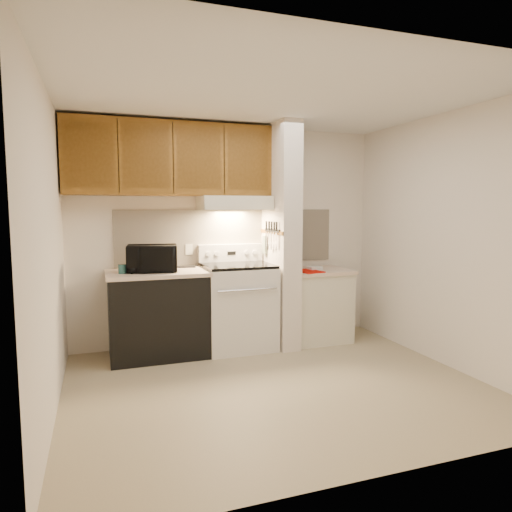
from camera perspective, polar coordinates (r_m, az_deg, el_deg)
name	(u,v)px	position (r m, az deg, el deg)	size (l,w,h in m)	color
floor	(276,385)	(4.22, 2.49, -15.79)	(3.60, 3.60, 0.00)	tan
ceiling	(277,96)	(4.03, 2.66, 19.38)	(3.60, 3.60, 0.00)	white
wall_back	(229,235)	(5.35, -3.38, 2.60)	(3.60, 0.02, 2.50)	white
wall_left	(48,252)	(3.67, -24.51, 0.50)	(0.02, 3.00, 2.50)	white
wall_right	(445,240)	(4.89, 22.57, 1.83)	(0.02, 3.00, 2.50)	white
backsplash	(229,237)	(5.34, -3.35, 2.43)	(2.60, 0.02, 0.63)	#F6E5C7
range_body	(238,308)	(5.13, -2.27, -6.45)	(0.76, 0.65, 0.92)	silver
oven_window	(247,310)	(4.83, -1.18, -6.76)	(0.50, 0.01, 0.30)	black
oven_handle	(248,290)	(4.75, -1.04, -4.27)	(0.02, 0.02, 0.65)	silver
cooktop	(238,265)	(5.05, -2.30, -1.19)	(0.74, 0.64, 0.03)	black
range_backguard	(231,253)	(5.31, -3.19, 0.41)	(0.76, 0.08, 0.20)	silver
range_display	(232,253)	(5.27, -3.07, 0.37)	(0.10, 0.01, 0.04)	black
range_knob_left_outer	(208,254)	(5.20, -6.03, 0.26)	(0.05, 0.05, 0.02)	silver
range_knob_left_inner	(217,254)	(5.22, -4.96, 0.30)	(0.05, 0.05, 0.02)	silver
range_knob_right_inner	(246,253)	(5.32, -1.20, 0.43)	(0.05, 0.05, 0.02)	silver
range_knob_right_outer	(255,252)	(5.35, -0.18, 0.46)	(0.05, 0.05, 0.02)	silver
dishwasher_front	(158,316)	(4.97, -12.14, -7.29)	(1.00, 0.63, 0.87)	black
left_countertop	(157,273)	(4.89, -12.25, -2.10)	(1.04, 0.67, 0.04)	beige
spoon_rest	(185,267)	(5.13, -8.90, -1.34)	(0.24, 0.08, 0.02)	black
teal_jar	(123,269)	(4.79, -16.35, -1.56)	(0.08, 0.08, 0.09)	#275D5E
outlet	(189,249)	(5.23, -8.37, 0.82)	(0.08, 0.01, 0.12)	beige
microwave	(152,258)	(4.84, -12.85, -0.29)	(0.50, 0.34, 0.28)	black
partition_pillar	(281,236)	(5.19, 3.11, 2.49)	(0.22, 0.70, 2.50)	silver
pillar_trim	(271,232)	(5.14, 1.91, 3.02)	(0.01, 0.70, 0.04)	brown
knife_strip	(272,230)	(5.09, 2.05, 3.22)	(0.02, 0.42, 0.04)	black
knife_blade_a	(276,240)	(4.95, 2.57, 1.98)	(0.01, 0.04, 0.16)	silver
knife_handle_a	(277,226)	(4.94, 2.59, 3.71)	(0.02, 0.02, 0.10)	black
knife_blade_b	(274,241)	(5.03, 2.21, 1.93)	(0.01, 0.04, 0.18)	silver
knife_handle_b	(274,226)	(5.00, 2.29, 3.74)	(0.02, 0.02, 0.10)	black
knife_blade_c	(271,241)	(5.10, 1.90, 1.87)	(0.01, 0.04, 0.20)	silver
knife_handle_c	(272,226)	(5.08, 1.97, 3.78)	(0.02, 0.02, 0.10)	black
knife_blade_d	(269,239)	(5.17, 1.60, 2.15)	(0.01, 0.04, 0.16)	silver
knife_handle_d	(269,226)	(5.15, 1.66, 3.81)	(0.02, 0.02, 0.10)	black
knife_blade_e	(266,239)	(5.24, 1.29, 2.10)	(0.01, 0.04, 0.18)	silver
knife_handle_e	(266,225)	(5.23, 1.31, 3.85)	(0.02, 0.02, 0.10)	black
oven_mitt	(265,245)	(5.31, 1.09, 1.41)	(0.03, 0.09, 0.21)	gray
right_cab_base	(316,306)	(5.49, 7.53, -6.26)	(0.70, 0.60, 0.81)	beige
right_countertop	(317,271)	(5.42, 7.59, -1.86)	(0.74, 0.64, 0.04)	beige
red_folder	(308,271)	(5.20, 6.57, -1.89)	(0.24, 0.33, 0.01)	#AD0900
white_box	(315,268)	(5.35, 7.35, -1.52)	(0.16, 0.11, 0.04)	white
range_hood	(234,203)	(5.13, -2.74, 6.65)	(0.78, 0.44, 0.15)	beige
hood_lip	(240,207)	(4.93, -2.04, 6.15)	(0.78, 0.04, 0.06)	beige
upper_cabinets	(171,159)	(5.05, -10.60, 11.79)	(2.18, 0.33, 0.77)	brown
cab_door_a	(89,155)	(4.84, -20.14, 11.79)	(0.46, 0.01, 0.63)	brown
cab_gap_a	(118,156)	(4.84, -16.84, 11.89)	(0.01, 0.01, 0.73)	black
cab_door_b	(146,157)	(4.86, -13.56, 11.96)	(0.46, 0.01, 0.63)	brown
cab_gap_b	(173,158)	(4.89, -10.31, 11.98)	(0.01, 0.01, 0.73)	black
cab_door_c	(199,159)	(4.94, -7.13, 11.97)	(0.46, 0.01, 0.63)	brown
cab_gap_c	(224,160)	(5.01, -4.01, 11.93)	(0.01, 0.01, 0.73)	black
cab_door_d	(248,161)	(5.09, -0.98, 11.85)	(0.46, 0.01, 0.63)	brown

